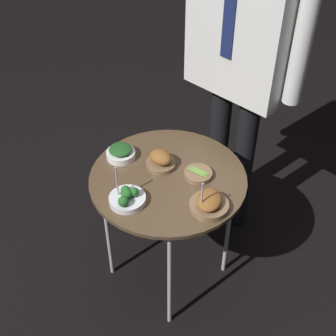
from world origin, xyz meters
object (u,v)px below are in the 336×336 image
bowl_roast_mid_left (209,203)px  waiter_figure (243,41)px  bowl_roast_back_left (161,160)px  bowl_broccoli_back_right (127,198)px  bowl_asparagus_mid_right (198,174)px  serving_cart (168,184)px  bowl_spinach_front_right (121,153)px

bowl_roast_mid_left → waiter_figure: 0.74m
bowl_roast_mid_left → bowl_roast_back_left: bearing=170.4°
bowl_broccoli_back_right → bowl_asparagus_mid_right: bowl_broccoli_back_right is taller
bowl_broccoli_back_right → bowl_roast_back_left: bearing=103.1°
serving_cart → bowl_spinach_front_right: bearing=-168.4°
bowl_roast_back_left → bowl_broccoli_back_right: bowl_broccoli_back_right is taller
bowl_roast_back_left → bowl_asparagus_mid_right: bowl_roast_back_left is taller
bowl_broccoli_back_right → waiter_figure: bearing=92.7°
bowl_roast_back_left → waiter_figure: bearing=87.2°
serving_cart → bowl_roast_mid_left: bowl_roast_mid_left is taller
bowl_broccoli_back_right → bowl_spinach_front_right: bearing=143.1°
serving_cart → bowl_broccoli_back_right: size_ratio=3.99×
serving_cart → bowl_spinach_front_right: (-0.25, -0.05, 0.07)m
bowl_roast_back_left → bowl_roast_mid_left: bearing=-9.6°
bowl_roast_back_left → waiter_figure: (0.02, 0.50, 0.39)m
serving_cart → bowl_roast_back_left: bowl_roast_back_left is taller
bowl_roast_back_left → bowl_asparagus_mid_right: 0.18m
serving_cart → bowl_asparagus_mid_right: size_ratio=5.58×
serving_cart → bowl_roast_back_left: 0.11m
bowl_roast_back_left → bowl_spinach_front_right: (-0.17, -0.08, -0.01)m
bowl_roast_back_left → bowl_spinach_front_right: bowl_roast_back_left is taller
bowl_roast_mid_left → bowl_asparagus_mid_right: (-0.16, 0.12, -0.02)m
bowl_roast_back_left → bowl_roast_mid_left: (0.32, -0.05, -0.00)m
serving_cart → waiter_figure: waiter_figure is taller
bowl_spinach_front_right → bowl_broccoli_back_right: bearing=-36.9°
serving_cart → bowl_spinach_front_right: size_ratio=5.22×
serving_cart → bowl_broccoli_back_right: bearing=-93.3°
bowl_roast_mid_left → bowl_spinach_front_right: bearing=-177.0°
serving_cart → bowl_roast_mid_left: (0.25, -0.02, 0.07)m
bowl_roast_back_left → bowl_asparagus_mid_right: (0.16, 0.06, -0.02)m
bowl_asparagus_mid_right → bowl_spinach_front_right: 0.37m
bowl_asparagus_mid_right → waiter_figure: size_ratio=0.07×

